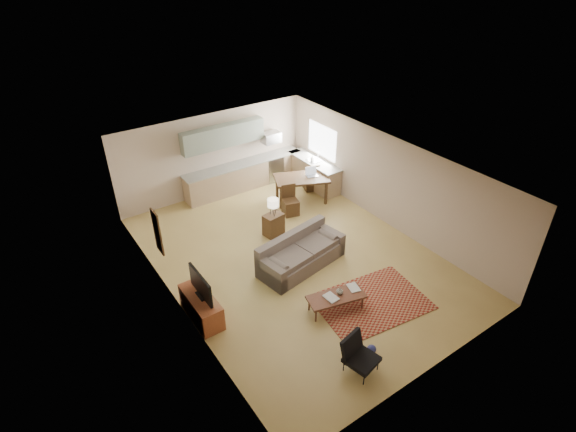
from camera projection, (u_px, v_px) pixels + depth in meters
room at (295, 214)px, 11.28m from camera, size 9.00×9.00×9.00m
kitchen_counter_back at (245, 175)px, 15.10m from camera, size 4.26×0.64×0.92m
kitchen_counter_right at (314, 173)px, 15.25m from camera, size 0.64×2.26×0.92m
kitchen_range at (272, 167)px, 15.63m from camera, size 0.62×0.62×0.90m
kitchen_microwave at (271, 137)px, 15.07m from camera, size 0.62×0.40×0.35m
upper_cabinets at (223, 136)px, 14.13m from camera, size 2.80×0.34×0.70m
window_right at (322, 141)px, 14.82m from camera, size 0.02×1.40×1.05m
wall_art_left at (158, 232)px, 10.25m from camera, size 0.06×0.42×1.10m
triptych at (210, 143)px, 14.14m from camera, size 1.70×0.04×0.50m
rug at (372, 302)px, 10.51m from camera, size 2.73×2.06×0.02m
sofa at (302, 252)px, 11.47m from camera, size 2.60×1.46×0.86m
coffee_table at (336, 302)px, 10.22m from camera, size 1.42×0.83×0.40m
book_a at (327, 300)px, 9.99m from camera, size 0.28×0.36×0.03m
book_b at (349, 289)px, 10.31m from camera, size 0.40×0.44×0.02m
vase at (340, 291)px, 10.15m from camera, size 0.22×0.22×0.17m
armchair at (362, 357)px, 8.68m from camera, size 0.80×0.80×0.76m
tv_credenza at (201, 307)px, 9.96m from camera, size 0.50×1.31×0.60m
tv at (201, 285)px, 9.67m from camera, size 0.10×1.01×0.60m
console_table at (273, 224)px, 12.77m from camera, size 0.61×0.45×0.65m
table_lamp at (273, 207)px, 12.46m from camera, size 0.33×0.33×0.52m
dining_table at (301, 189)px, 14.34m from camera, size 1.91×1.54×0.85m
dining_chair_near at (291, 201)px, 13.63m from camera, size 0.56×0.57×0.94m
dining_chair_far at (311, 176)px, 14.99m from camera, size 0.59×0.61×0.96m
laptop at (312, 172)px, 14.13m from camera, size 0.42×0.36×0.27m
soap_bottle at (312, 159)px, 14.90m from camera, size 0.12×0.12×0.19m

